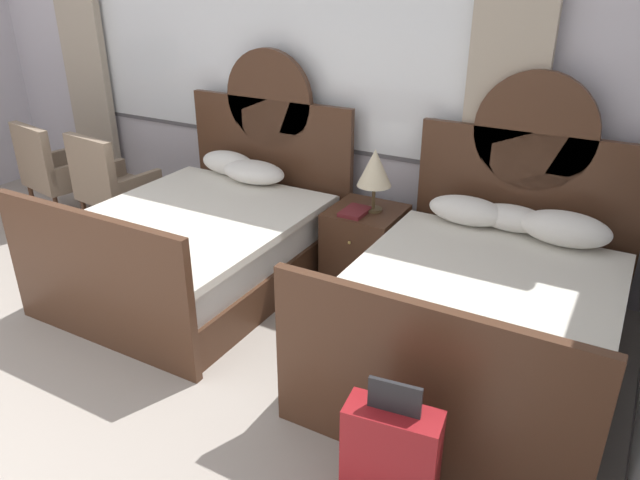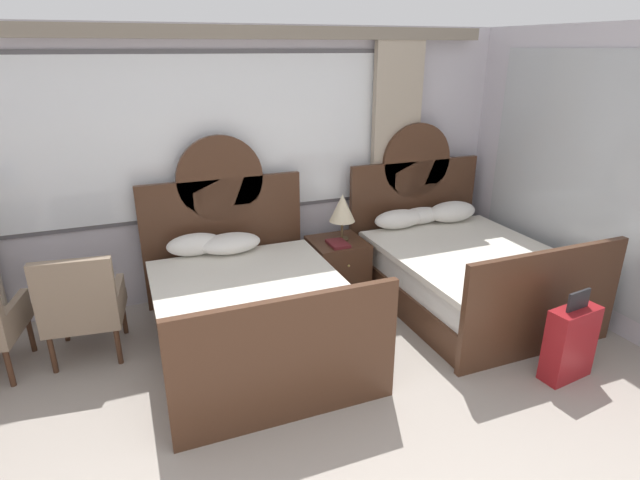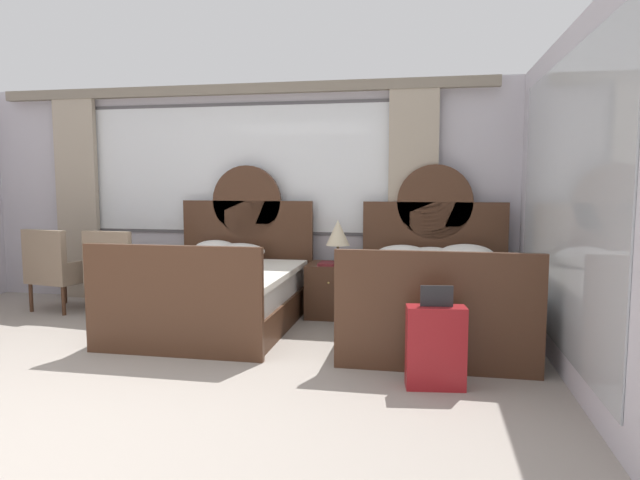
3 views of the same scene
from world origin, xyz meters
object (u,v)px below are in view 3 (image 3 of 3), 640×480
Objects in this scene: bed_near_window at (218,292)px; nightstand_between_beds at (333,290)px; bed_near_mirror at (434,299)px; armchair_by_window_left at (118,270)px; table_lamp_on_nightstand at (338,233)px; suitcase_on_floor at (436,347)px; book_on_nightstand at (327,264)px; armchair_by_window_centre at (57,268)px.

bed_near_window reaches higher than nightstand_between_beds.
bed_near_mirror is 2.20× the size of armchair_by_window_left.
bed_near_mirror reaches higher than nightstand_between_beds.
table_lamp_on_nightstand is 0.65× the size of suitcase_on_floor.
book_on_nightstand is (-0.04, -0.11, 0.31)m from nightstand_between_beds.
armchair_by_window_left is 3.95m from suitcase_on_floor.
table_lamp_on_nightstand is at bearing 116.95° from suitcase_on_floor.
bed_near_mirror is at bearing -3.70° from armchair_by_window_centre.
armchair_by_window_left reaches higher than nightstand_between_beds.
book_on_nightstand is 0.27× the size of armchair_by_window_left.
bed_near_window is 1.29m from nightstand_between_beds.
book_on_nightstand is at bearing 155.94° from bed_near_mirror.
table_lamp_on_nightstand is 1.91× the size of book_on_nightstand.
armchair_by_window_left is (-2.40, -0.24, -0.11)m from book_on_nightstand.
bed_near_mirror is at bearing -24.06° from book_on_nightstand.
armchair_by_window_centre is (-3.23, -0.35, 0.21)m from nightstand_between_beds.
suitcase_on_floor is at bearing -90.44° from bed_near_mirror.
armchair_by_window_left reaches higher than book_on_nightstand.
bed_near_mirror is (2.23, 0.01, 0.01)m from bed_near_window.
nightstand_between_beds is 0.62× the size of armchair_by_window_left.
nightstand_between_beds is 0.65m from table_lamp_on_nightstand.
bed_near_mirror is at bearing -31.04° from table_lamp_on_nightstand.
nightstand_between_beds is 0.78× the size of suitcase_on_floor.
armchair_by_window_centre reaches higher than book_on_nightstand.
bed_near_window is at bearing 147.49° from suitcase_on_floor.
suitcase_on_floor reaches higher than book_on_nightstand.
book_on_nightstand is (-0.10, -0.12, -0.33)m from table_lamp_on_nightstand.
armchair_by_window_left is (-2.50, -0.36, -0.44)m from table_lamp_on_nightstand.
bed_near_mirror is 4.29× the size of table_lamp_on_nightstand.
table_lamp_on_nightstand is (1.17, 0.65, 0.58)m from bed_near_window.
suitcase_on_floor is (1.15, -1.95, -0.30)m from book_on_nightstand.
table_lamp_on_nightstand is 0.36m from book_on_nightstand.
book_on_nightstand is (1.07, 0.53, 0.25)m from bed_near_window.
nightstand_between_beds is (1.12, 0.64, -0.06)m from bed_near_window.
nightstand_between_beds is 2.48m from armchair_by_window_left.
armchair_by_window_centre is (-4.34, 0.28, 0.14)m from bed_near_mirror.
table_lamp_on_nightstand is 3.33m from armchair_by_window_centre.
book_on_nightstand is at bearing 5.65° from armchair_by_window_left.
bed_near_window is at bearing -179.72° from bed_near_mirror.
bed_near_window is 2.13m from armchair_by_window_centre.
armchair_by_window_centre is at bearing 179.93° from armchair_by_window_left.
bed_near_mirror is 1.37m from table_lamp_on_nightstand.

